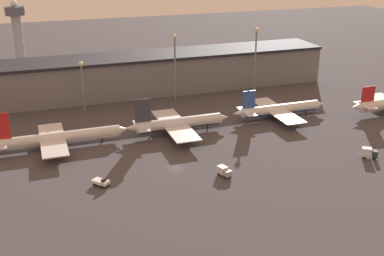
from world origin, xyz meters
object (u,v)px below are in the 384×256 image
at_px(service_vehicle_0, 369,153).
at_px(service_vehicle_3, 224,171).
at_px(service_vehicle_4, 101,182).
at_px(control_tower, 18,34).
at_px(airplane_1, 57,138).
at_px(airplane_3, 279,109).
at_px(airplane_2, 178,124).

relative_size(service_vehicle_0, service_vehicle_3, 1.04).
height_order(service_vehicle_3, service_vehicle_4, service_vehicle_3).
bearing_deg(service_vehicle_3, control_tower, -176.79).
height_order(airplane_1, airplane_3, airplane_1).
height_order(airplane_1, service_vehicle_3, airplane_1).
height_order(airplane_1, service_vehicle_0, airplane_1).
relative_size(airplane_2, service_vehicle_3, 7.81).
xyz_separation_m(airplane_3, control_tower, (-92.36, 89.27, 18.92)).
xyz_separation_m(airplane_1, control_tower, (-9.23, 90.98, 18.86)).
distance_m(airplane_1, service_vehicle_4, 32.67).
relative_size(airplane_1, service_vehicle_0, 9.18).
xyz_separation_m(airplane_2, service_vehicle_0, (50.33, -39.81, -1.68)).
bearing_deg(airplane_2, airplane_3, 3.49).
relative_size(service_vehicle_3, service_vehicle_4, 0.96).
relative_size(airplane_3, service_vehicle_0, 7.63).
height_order(airplane_2, airplane_3, airplane_2).
relative_size(service_vehicle_3, control_tower, 0.13).
xyz_separation_m(airplane_2, service_vehicle_3, (2.67, -36.20, -1.98)).
xyz_separation_m(airplane_2, airplane_3, (41.78, 2.56, -0.31)).
relative_size(airplane_2, control_tower, 1.03).
height_order(airplane_2, service_vehicle_4, airplane_2).
bearing_deg(airplane_3, service_vehicle_0, -78.61).
bearing_deg(service_vehicle_3, service_vehicle_0, 66.29).
distance_m(airplane_2, airplane_3, 41.86).
height_order(service_vehicle_0, control_tower, control_tower).
distance_m(airplane_1, airplane_2, 41.36).
bearing_deg(service_vehicle_0, airplane_2, 172.46).
xyz_separation_m(service_vehicle_0, service_vehicle_4, (-82.40, 9.43, -0.76)).
distance_m(service_vehicle_0, service_vehicle_3, 47.80).
bearing_deg(airplane_2, service_vehicle_0, -38.36).
bearing_deg(airplane_3, airplane_1, -178.85).
xyz_separation_m(service_vehicle_0, service_vehicle_3, (-47.66, 3.62, -0.31)).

